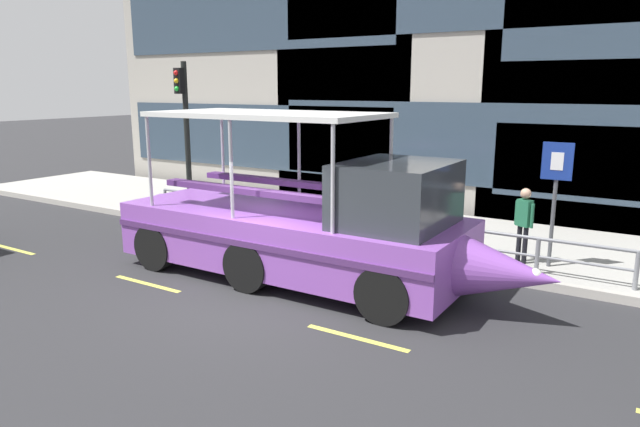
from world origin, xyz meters
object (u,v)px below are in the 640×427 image
at_px(parking_sign, 556,183).
at_px(pedestrian_near_bow, 524,218).
at_px(traffic_light_pole, 185,123).
at_px(duck_tour_boat, 312,229).

relative_size(parking_sign, pedestrian_near_bow, 1.61).
xyz_separation_m(traffic_light_pole, parking_sign, (10.22, 0.17, -0.89)).
distance_m(parking_sign, pedestrian_near_bow, 0.98).
bearing_deg(duck_tour_boat, traffic_light_pole, 155.81).
bearing_deg(duck_tour_boat, pedestrian_near_bow, 40.29).
bearing_deg(parking_sign, traffic_light_pole, -179.02).
bearing_deg(pedestrian_near_bow, duck_tour_boat, -139.71).
xyz_separation_m(traffic_light_pole, pedestrian_near_bow, (9.65, 0.16, -1.69)).
xyz_separation_m(traffic_light_pole, duck_tour_boat, (6.19, -2.78, -1.75)).
distance_m(traffic_light_pole, pedestrian_near_bow, 9.80).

